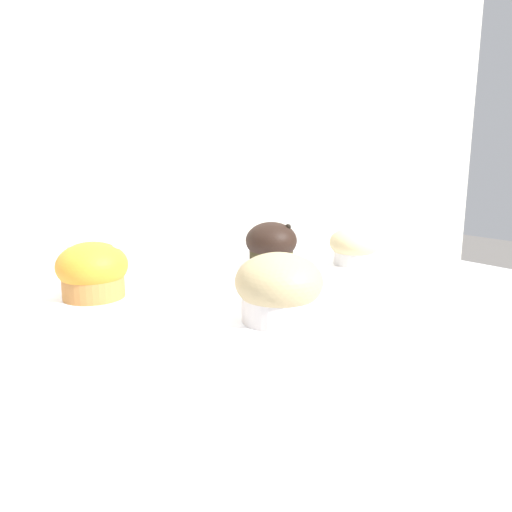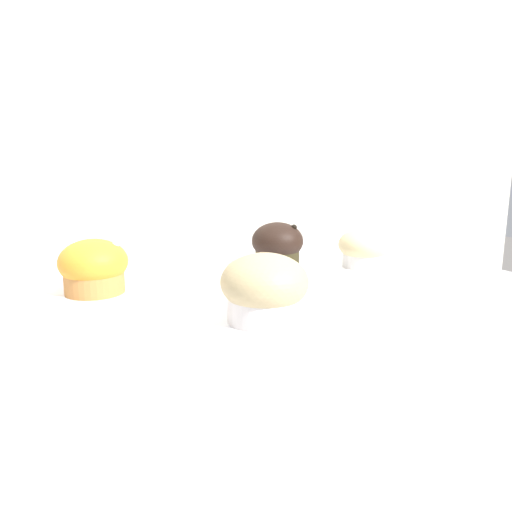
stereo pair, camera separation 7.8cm
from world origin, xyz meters
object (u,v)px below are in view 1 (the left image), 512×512
object	(u,v)px
muffin_back_right	(354,246)
muffin_front_left	(271,246)
muffin_back_left	(276,289)
muffin_front_center	(93,271)

from	to	relation	value
muffin_back_right	muffin_front_left	distance (m)	0.16
muffin_back_left	muffin_front_left	size ratio (longest dim) A/B	1.19
muffin_front_center	muffin_back_right	size ratio (longest dim) A/B	1.09
muffin_front_center	muffin_back_left	world-z (taller)	muffin_back_left
muffin_back_left	muffin_front_left	bearing A→B (deg)	51.22
muffin_front_center	muffin_front_left	bearing A→B (deg)	-3.57
muffin_front_center	muffin_front_left	size ratio (longest dim) A/B	1.10
muffin_back_left	muffin_front_center	bearing A→B (deg)	120.24
muffin_front_center	muffin_back_left	bearing A→B (deg)	-59.76
muffin_front_center	muffin_back_right	world-z (taller)	muffin_front_center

